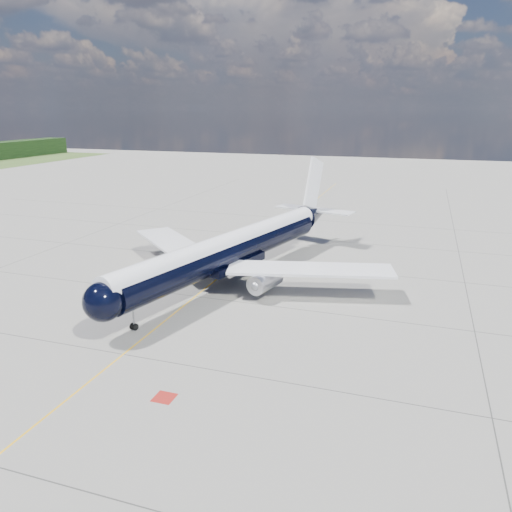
# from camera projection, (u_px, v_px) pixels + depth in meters

# --- Properties ---
(ground) EXTENTS (320.00, 320.00, 0.00)m
(ground) POSITION_uv_depth(u_px,v_px,m) (251.00, 251.00, 76.05)
(ground) COLOR gray
(ground) RESTS_ON ground
(taxiway_centerline) EXTENTS (0.16, 160.00, 0.01)m
(taxiway_centerline) POSITION_uv_depth(u_px,v_px,m) (240.00, 260.00, 71.51)
(taxiway_centerline) COLOR #FFB70D
(taxiway_centerline) RESTS_ON ground
(red_marking) EXTENTS (1.60, 1.60, 0.01)m
(red_marking) POSITION_uv_depth(u_px,v_px,m) (164.00, 398.00, 37.62)
(red_marking) COLOR maroon
(red_marking) RESTS_ON ground
(main_airliner) EXTENTS (38.40, 47.51, 13.92)m
(main_airliner) POSITION_uv_depth(u_px,v_px,m) (236.00, 247.00, 62.07)
(main_airliner) COLOR black
(main_airliner) RESTS_ON ground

